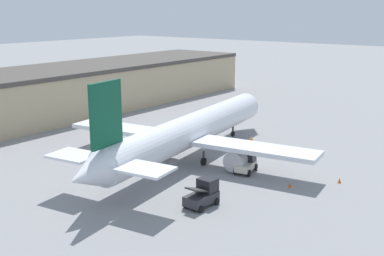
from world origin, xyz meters
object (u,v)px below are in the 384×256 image
(airplane, at_px, (188,132))
(safety_cone_far, at_px, (339,180))
(belt_loader_truck, at_px, (203,194))
(baggage_tug, at_px, (247,163))
(ground_crew_worker, at_px, (251,143))
(safety_cone_near, at_px, (290,185))

(airplane, relative_size, safety_cone_far, 74.07)
(safety_cone_far, bearing_deg, airplane, 101.57)
(safety_cone_far, bearing_deg, belt_loader_truck, 149.77)
(airplane, height_order, baggage_tug, airplane)
(airplane, distance_m, safety_cone_far, 18.09)
(safety_cone_far, bearing_deg, ground_crew_worker, 70.54)
(airplane, distance_m, safety_cone_near, 14.31)
(belt_loader_truck, distance_m, safety_cone_far, 15.64)
(airplane, height_order, safety_cone_near, airplane)
(airplane, distance_m, belt_loader_truck, 13.99)
(belt_loader_truck, height_order, safety_cone_far, belt_loader_truck)
(airplane, xyz_separation_m, baggage_tug, (0.75, -7.78, -2.52))
(belt_loader_truck, xyz_separation_m, safety_cone_far, (13.49, -7.86, -0.86))
(belt_loader_truck, relative_size, safety_cone_far, 6.26)
(safety_cone_near, bearing_deg, baggage_tug, 75.81)
(baggage_tug, relative_size, belt_loader_truck, 1.04)
(belt_loader_truck, height_order, safety_cone_near, belt_loader_truck)
(ground_crew_worker, bearing_deg, airplane, -156.35)
(safety_cone_near, height_order, safety_cone_far, same)
(belt_loader_truck, bearing_deg, safety_cone_far, -28.16)
(safety_cone_near, bearing_deg, belt_loader_truck, 154.57)
(baggage_tug, bearing_deg, ground_crew_worker, 15.82)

